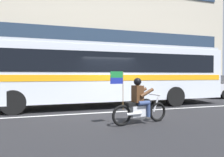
# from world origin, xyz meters

# --- Properties ---
(ground_plane) EXTENTS (60.00, 60.00, 0.00)m
(ground_plane) POSITION_xyz_m (0.00, 0.00, 0.00)
(ground_plane) COLOR black
(sidewalk_curb) EXTENTS (28.00, 3.80, 0.15)m
(sidewalk_curb) POSITION_xyz_m (0.00, 5.10, 0.07)
(sidewalk_curb) COLOR #A39E93
(sidewalk_curb) RESTS_ON ground_plane
(lane_center_stripe) EXTENTS (26.60, 0.14, 0.01)m
(lane_center_stripe) POSITION_xyz_m (0.00, -0.60, 0.00)
(lane_center_stripe) COLOR silver
(lane_center_stripe) RESTS_ON ground_plane
(office_building_facade) EXTENTS (28.00, 0.89, 13.85)m
(office_building_facade) POSITION_xyz_m (0.00, 7.39, 6.93)
(office_building_facade) COLOR #B2A893
(office_building_facade) RESTS_ON ground_plane
(transit_bus) EXTENTS (13.30, 2.73, 3.22)m
(transit_bus) POSITION_xyz_m (-0.06, 1.19, 1.88)
(transit_bus) COLOR silver
(transit_bus) RESTS_ON ground_plane
(motorcycle_with_rider) EXTENTS (2.18, 0.71, 1.78)m
(motorcycle_with_rider) POSITION_xyz_m (0.28, -2.81, 0.67)
(motorcycle_with_rider) COLOR black
(motorcycle_with_rider) RESTS_ON ground_plane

